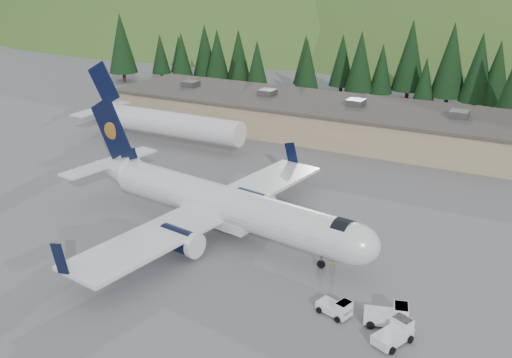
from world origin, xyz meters
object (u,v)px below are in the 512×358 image
object	(u,v)px
second_airliner	(159,121)
ramp_worker	(333,255)
airliner	(219,204)
baggage_tug_c	(395,333)
baggage_tug_b	(337,308)
terminal_building	(324,118)
baggage_tug_a	(390,315)

from	to	relation	value
second_airliner	ramp_worker	world-z (taller)	second_airliner
airliner	ramp_worker	bearing A→B (deg)	6.08
airliner	baggage_tug_c	xyz separation A→B (m)	(20.20, -9.00, -2.43)
second_airliner	baggage_tug_b	size ratio (longest dim) A/B	9.46
airliner	baggage_tug_b	size ratio (longest dim) A/B	12.25
terminal_building	baggage_tug_a	bearing A→B (deg)	-62.66
baggage_tug_a	baggage_tug_c	distance (m)	2.05
baggage_tug_b	ramp_worker	bearing A→B (deg)	129.63
baggage_tug_b	terminal_building	world-z (taller)	terminal_building
airliner	baggage_tug_c	bearing A→B (deg)	-15.56
airliner	baggage_tug_b	xyz separation A→B (m)	(15.39, -7.92, -2.52)
baggage_tug_c	terminal_building	size ratio (longest dim) A/B	0.05
second_airliner	baggage_tug_a	world-z (taller)	second_airliner
second_airliner	baggage_tug_a	distance (m)	52.08
baggage_tug_b	ramp_worker	xyz separation A→B (m)	(-3.17, 7.42, 0.27)
airliner	baggage_tug_a	distance (m)	20.71
airliner	baggage_tug_b	distance (m)	17.49
terminal_building	ramp_worker	xyz separation A→B (m)	(16.20, -38.35, -1.73)
second_airliner	baggage_tug_c	size ratio (longest dim) A/B	8.15
baggage_tug_c	terminal_building	xyz separation A→B (m)	(-24.18, 46.85, 1.90)
terminal_building	airliner	bearing A→B (deg)	-84.00
airliner	ramp_worker	world-z (taller)	airliner
baggage_tug_b	ramp_worker	distance (m)	8.07
baggage_tug_b	baggage_tug_c	world-z (taller)	baggage_tug_c
baggage_tug_c	ramp_worker	size ratio (longest dim) A/B	1.88
baggage_tug_c	terminal_building	world-z (taller)	terminal_building
baggage_tug_b	baggage_tug_a	bearing A→B (deg)	27.55
airliner	baggage_tug_a	xyz separation A→B (m)	(19.29, -7.16, -2.39)
baggage_tug_b	terminal_building	bearing A→B (deg)	129.42
second_airliner	baggage_tug_a	size ratio (longest dim) A/B	7.81
baggage_tug_b	terminal_building	xyz separation A→B (m)	(-19.37, 45.77, 1.99)
airliner	baggage_tug_c	distance (m)	22.25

